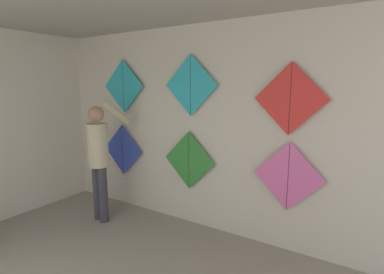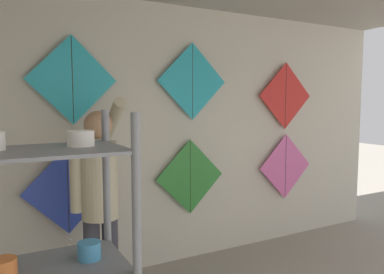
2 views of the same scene
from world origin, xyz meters
TOP-DOWN VIEW (x-y plane):
  - back_panel at (0.00, 4.10)m, footprint 5.67×0.06m
  - shopkeeper at (-1.20, 3.40)m, footprint 0.46×0.61m
  - kite_0 at (-1.35, 4.01)m, footprint 0.83×0.04m
  - kite_1 at (-0.04, 4.01)m, footprint 0.83×0.01m
  - kite_2 at (1.35, 4.01)m, footprint 0.83×0.01m
  - kite_3 at (-1.28, 4.01)m, footprint 0.83×0.01m
  - kite_4 at (-0.01, 4.01)m, footprint 0.83×0.01m
  - kite_5 at (1.32, 4.01)m, footprint 0.83×0.01m

SIDE VIEW (x-z plane):
  - kite_0 at x=-1.35m, z-range 0.44..1.41m
  - kite_1 at x=-0.04m, z-range 0.54..1.37m
  - kite_2 at x=1.35m, z-range 0.54..1.37m
  - shopkeeper at x=-1.20m, z-range 0.12..1.94m
  - back_panel at x=0.00m, z-range 0.00..2.80m
  - kite_5 at x=1.32m, z-range 1.44..2.27m
  - kite_3 at x=-1.28m, z-range 1.57..2.40m
  - kite_4 at x=-0.01m, z-range 1.58..2.41m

